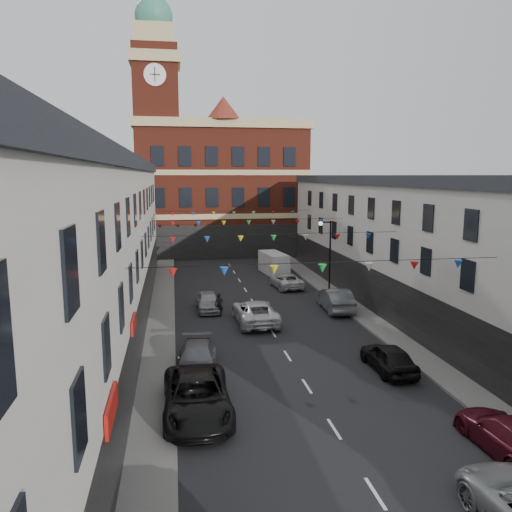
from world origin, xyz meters
TOP-DOWN VIEW (x-y plane):
  - ground at (0.00, 0.00)m, footprint 160.00×160.00m
  - pavement_left at (-6.90, 2.00)m, footprint 1.80×64.00m
  - pavement_right at (6.90, 2.00)m, footprint 1.80×64.00m
  - terrace_left at (-11.78, 1.00)m, footprint 8.40×56.00m
  - terrace_right at (11.78, 1.00)m, footprint 8.40×56.00m
  - civic_building at (0.00, 37.95)m, footprint 20.60×13.30m
  - clock_tower at (-7.50, 35.00)m, footprint 5.60×5.60m
  - distant_hill at (-4.00, 62.00)m, footprint 40.00×14.00m
  - street_lamp at (6.55, 14.00)m, footprint 1.10×0.36m
  - car_left_c at (-5.16, -5.98)m, footprint 2.69×5.84m
  - car_left_d at (-4.96, -1.36)m, footprint 2.30×4.86m
  - car_left_e at (-3.60, 9.97)m, footprint 1.66×4.01m
  - car_right_c at (5.50, -10.64)m, footprint 1.98×4.76m
  - car_right_d at (4.50, -2.86)m, footprint 1.73×4.15m
  - car_right_e at (5.50, 8.51)m, footprint 1.98×5.05m
  - car_right_f at (3.60, 16.30)m, footprint 2.60×4.81m
  - moving_car at (-0.73, 6.33)m, footprint 2.65×5.56m
  - white_van at (3.80, 22.61)m, footprint 2.38×4.90m
  - pedestrian at (-2.96, 8.28)m, footprint 0.62×0.43m

SIDE VIEW (x-z plane):
  - ground at x=0.00m, z-range 0.00..0.00m
  - pavement_left at x=-6.90m, z-range 0.00..0.15m
  - pavement_right at x=6.90m, z-range 0.00..0.15m
  - car_right_f at x=3.60m, z-range 0.00..1.28m
  - car_left_e at x=-3.60m, z-range 0.00..1.36m
  - car_left_d at x=-4.96m, z-range 0.00..1.37m
  - car_right_c at x=5.50m, z-range 0.00..1.38m
  - car_right_d at x=4.50m, z-range 0.00..1.41m
  - moving_car at x=-0.73m, z-range 0.00..1.53m
  - car_left_c at x=-5.16m, z-range 0.00..1.62m
  - pedestrian at x=-2.96m, z-range 0.00..1.63m
  - car_right_e at x=5.50m, z-range 0.00..1.64m
  - white_van at x=3.80m, z-range 0.00..2.09m
  - street_lamp at x=6.55m, z-range 0.90..6.90m
  - terrace_right at x=11.78m, z-range 0.00..9.70m
  - distant_hill at x=-4.00m, z-range 0.00..10.00m
  - terrace_left at x=-11.78m, z-range 0.00..10.70m
  - civic_building at x=0.00m, z-range -1.11..17.39m
  - clock_tower at x=-7.50m, z-range -0.07..29.93m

